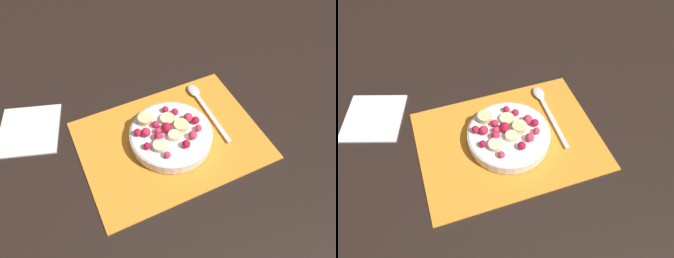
% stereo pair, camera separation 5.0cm
% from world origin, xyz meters
% --- Properties ---
extents(ground_plane, '(3.00, 3.00, 0.00)m').
position_xyz_m(ground_plane, '(0.00, 0.00, 0.00)').
color(ground_plane, black).
extents(placemat, '(0.39, 0.28, 0.01)m').
position_xyz_m(placemat, '(0.00, 0.00, 0.00)').
color(placemat, orange).
rests_on(placemat, ground_plane).
extents(fruit_bowl, '(0.18, 0.18, 0.05)m').
position_xyz_m(fruit_bowl, '(0.00, -0.00, 0.02)').
color(fruit_bowl, white).
rests_on(fruit_bowl, placemat).
extents(spoon, '(0.03, 0.19, 0.01)m').
position_xyz_m(spoon, '(-0.11, -0.07, 0.01)').
color(spoon, silver).
rests_on(spoon, placemat).
extents(napkin, '(0.17, 0.17, 0.01)m').
position_xyz_m(napkin, '(0.27, -0.16, 0.00)').
color(napkin, white).
rests_on(napkin, ground_plane).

